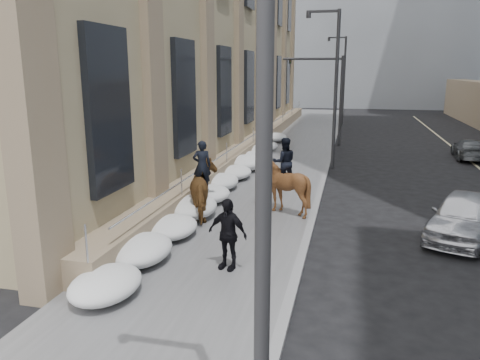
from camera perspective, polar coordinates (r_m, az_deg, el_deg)
name	(u,v)px	position (r m, az deg, el deg)	size (l,w,h in m)	color
ground	(194,271)	(12.41, -5.58, -11.01)	(140.00, 140.00, 0.00)	black
sidewalk	(264,182)	(21.61, 3.00, -0.19)	(5.00, 80.00, 0.12)	#505053
curb	(322,185)	(21.31, 9.95, -0.56)	(0.24, 80.00, 0.12)	slate
limestone_building	(214,9)	(32.16, -3.18, 20.09)	(6.10, 44.00, 18.00)	#8F805E
bg_building_mid	(360,4)	(71.23, 14.38, 20.11)	(30.00, 12.00, 28.00)	slate
bg_building_far	(297,40)	(83.39, 6.94, 16.60)	(24.00, 12.00, 20.00)	gray
streetlight_near	(249,122)	(4.81, 1.08, 7.13)	(1.71, 0.24, 8.00)	#2D2D30
streetlight_mid	(333,80)	(24.70, 11.27, 11.87)	(1.71, 0.24, 8.00)	#2D2D30
streetlight_far	(342,75)	(44.69, 12.38, 12.35)	(1.71, 0.24, 8.00)	#2D2D30
traffic_signal	(328,86)	(32.73, 10.64, 11.18)	(4.10, 0.22, 6.00)	#2D2D30
snow_bank	(224,180)	(20.02, -1.97, -0.06)	(1.70, 18.10, 0.76)	silver
mounted_horse_left	(205,188)	(15.99, -4.24, -0.96)	(1.83, 2.53, 2.64)	#523418
mounted_horse_right	(283,182)	(16.57, 5.29, -0.21)	(2.14, 2.27, 2.67)	#472914
pedestrian	(227,234)	(11.90, -1.54, -6.58)	(1.09, 0.45, 1.86)	black
car_silver	(464,216)	(15.97, 25.67, -3.96)	(1.69, 4.21, 1.43)	silver
car_grey	(469,149)	(30.39, 26.19, 3.41)	(1.64, 4.04, 1.17)	#4C4F52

